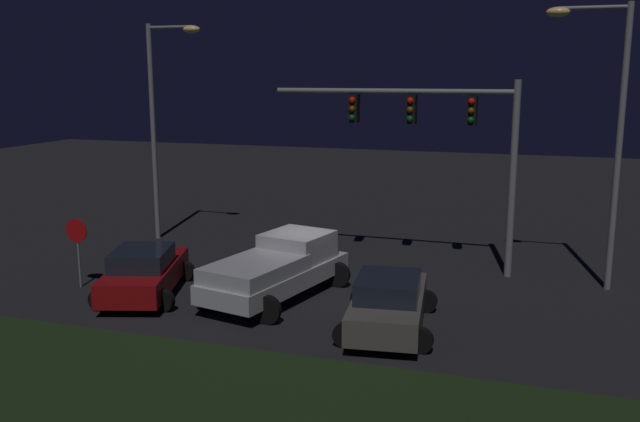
{
  "coord_description": "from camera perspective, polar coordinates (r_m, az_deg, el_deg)",
  "views": [
    {
      "loc": [
        6.96,
        -20.04,
        6.69
      ],
      "look_at": [
        0.02,
        1.2,
        2.23
      ],
      "focal_mm": 38.79,
      "sensor_mm": 36.0,
      "label": 1
    }
  ],
  "objects": [
    {
      "name": "car_sedan",
      "position": [
        21.82,
        -14.31,
        -4.9
      ],
      "size": [
        3.28,
        4.74,
        1.51
      ],
      "rotation": [
        0.0,
        0.0,
        1.87
      ],
      "color": "maroon",
      "rests_on": "ground_plane"
    },
    {
      "name": "ground_plane",
      "position": [
        22.24,
        -1.02,
        -6.22
      ],
      "size": [
        80.0,
        80.0,
        0.0
      ],
      "primitive_type": "plane",
      "color": "black"
    },
    {
      "name": "pickup_truck",
      "position": [
        21.0,
        -3.38,
        -4.46
      ],
      "size": [
        3.68,
        5.71,
        1.8
      ],
      "rotation": [
        0.0,
        0.0,
        1.34
      ],
      "color": "#B7B7BC",
      "rests_on": "ground_plane"
    },
    {
      "name": "traffic_signal_gantry",
      "position": [
        23.49,
        9.81,
        6.75
      ],
      "size": [
        8.32,
        0.56,
        6.5
      ],
      "color": "slate",
      "rests_on": "ground_plane"
    },
    {
      "name": "street_lamp_left",
      "position": [
        28.43,
        -12.93,
        8.29
      ],
      "size": [
        2.33,
        0.44,
        8.59
      ],
      "color": "slate",
      "rests_on": "ground_plane"
    },
    {
      "name": "car_sedan_far",
      "position": [
        18.5,
        5.67,
        -7.53
      ],
      "size": [
        2.83,
        4.59,
        1.51
      ],
      "rotation": [
        0.0,
        0.0,
        1.69
      ],
      "color": "#514C47",
      "rests_on": "ground_plane"
    },
    {
      "name": "stop_sign",
      "position": [
        23.03,
        -19.39,
        -2.23
      ],
      "size": [
        0.76,
        0.08,
        2.23
      ],
      "color": "slate",
      "rests_on": "ground_plane"
    },
    {
      "name": "street_lamp_right",
      "position": [
        22.81,
        22.47,
        7.31
      ],
      "size": [
        2.46,
        0.44,
        8.75
      ],
      "color": "slate",
      "rests_on": "ground_plane"
    },
    {
      "name": "grass_median",
      "position": [
        15.04,
        -12.03,
        -15.17
      ],
      "size": [
        25.31,
        5.94,
        0.1
      ],
      "primitive_type": "cube",
      "color": "black",
      "rests_on": "ground_plane"
    }
  ]
}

